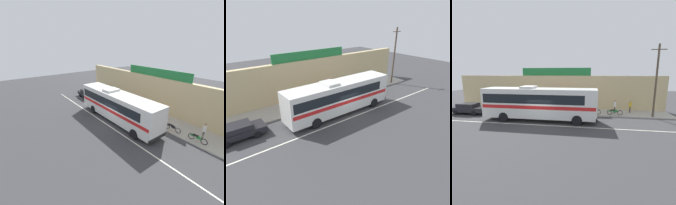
{
  "view_description": "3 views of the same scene",
  "coord_description": "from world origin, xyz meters",
  "views": [
    {
      "loc": [
        13.24,
        -10.3,
        9.12
      ],
      "look_at": [
        -1.7,
        1.11,
        1.91
      ],
      "focal_mm": 25.09,
      "sensor_mm": 36.0,
      "label": 1
    },
    {
      "loc": [
        -12.5,
        -14.65,
        10.02
      ],
      "look_at": [
        -0.81,
        0.52,
        1.48
      ],
      "focal_mm": 32.0,
      "sensor_mm": 36.0,
      "label": 2
    },
    {
      "loc": [
        5.03,
        -15.84,
        5.18
      ],
      "look_at": [
        2.25,
        1.3,
        2.01
      ],
      "focal_mm": 25.96,
      "sensor_mm": 36.0,
      "label": 3
    }
  ],
  "objects": [
    {
      "name": "parked_car",
      "position": [
        -10.31,
        2.28,
        0.74
      ],
      "size": [
        4.39,
        1.88,
        1.37
      ],
      "color": "black",
      "rests_on": "ground_plane"
    },
    {
      "name": "motorcycle_purple",
      "position": [
        5.42,
        3.91,
        0.57
      ],
      "size": [
        1.91,
        0.56,
        0.94
      ],
      "color": "black",
      "rests_on": "sidewalk_slab"
    },
    {
      "name": "utility_pole",
      "position": [
        12.34,
        3.91,
        4.36
      ],
      "size": [
        1.6,
        0.22,
        8.17
      ],
      "color": "brown",
      "rests_on": "sidewalk_slab"
    },
    {
      "name": "pedestrian_far_left",
      "position": [
        8.16,
        4.95,
        1.14
      ],
      "size": [
        0.3,
        0.48,
        1.71
      ],
      "color": "brown",
      "rests_on": "sidewalk_slab"
    },
    {
      "name": "storefront_facade",
      "position": [
        0.0,
        7.35,
        2.4
      ],
      "size": [
        30.0,
        0.7,
        4.8
      ],
      "primitive_type": "cube",
      "color": "tan",
      "rests_on": "ground_plane"
    },
    {
      "name": "road_center_stripe",
      "position": [
        0.0,
        -0.8,
        0.0
      ],
      "size": [
        30.0,
        0.14,
        0.01
      ],
      "primitive_type": "cube",
      "color": "silver",
      "rests_on": "ground_plane"
    },
    {
      "name": "motorcycle_orange",
      "position": [
        8.05,
        4.01,
        0.57
      ],
      "size": [
        1.83,
        0.56,
        0.94
      ],
      "color": "black",
      "rests_on": "sidewalk_slab"
    },
    {
      "name": "sidewalk_slab",
      "position": [
        0.0,
        5.2,
        0.07
      ],
      "size": [
        30.0,
        3.6,
        0.14
      ],
      "primitive_type": "cube",
      "color": "#A8A399",
      "rests_on": "ground_plane"
    },
    {
      "name": "storefront_billboard",
      "position": [
        0.07,
        7.35,
        5.35
      ],
      "size": [
        10.0,
        0.12,
        1.1
      ],
      "primitive_type": "cube",
      "color": "#1E7538",
      "rests_on": "storefront_facade"
    },
    {
      "name": "ground_plane",
      "position": [
        0.0,
        0.0,
        0.0
      ],
      "size": [
        70.0,
        70.0,
        0.0
      ],
      "primitive_type": "plane",
      "color": "#3A3A3D"
    },
    {
      "name": "intercity_bus",
      "position": [
        -0.45,
        0.9,
        2.07
      ],
      "size": [
        12.32,
        2.68,
        3.78
      ],
      "color": "silver",
      "rests_on": "ground_plane"
    },
    {
      "name": "pedestrian_by_curb",
      "position": [
        -2.29,
        4.87,
        1.13
      ],
      "size": [
        0.3,
        0.48,
        1.69
      ],
      "color": "black",
      "rests_on": "sidewalk_slab"
    },
    {
      "name": "pedestrian_far_right",
      "position": [
        10.19,
        5.64,
        1.05
      ],
      "size": [
        0.3,
        0.48,
        1.58
      ],
      "color": "brown",
      "rests_on": "sidewalk_slab"
    }
  ]
}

